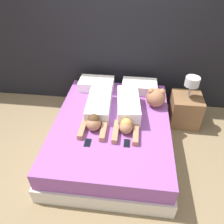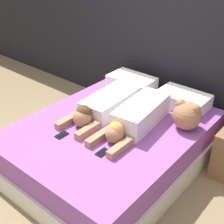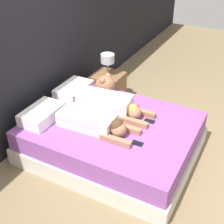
{
  "view_description": "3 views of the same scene",
  "coord_description": "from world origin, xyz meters",
  "views": [
    {
      "loc": [
        0.27,
        -2.28,
        2.46
      ],
      "look_at": [
        0.0,
        0.0,
        0.64
      ],
      "focal_mm": 35.0,
      "sensor_mm": 36.0,
      "label": 1
    },
    {
      "loc": [
        1.71,
        -2.05,
        2.2
      ],
      "look_at": [
        0.0,
        0.0,
        0.64
      ],
      "focal_mm": 50.0,
      "sensor_mm": 36.0,
      "label": 2
    },
    {
      "loc": [
        -2.86,
        -1.51,
        2.69
      ],
      "look_at": [
        0.0,
        0.0,
        0.64
      ],
      "focal_mm": 50.0,
      "sensor_mm": 36.0,
      "label": 3
    }
  ],
  "objects": [
    {
      "name": "ground_plane",
      "position": [
        0.0,
        0.0,
        0.0
      ],
      "size": [
        12.0,
        12.0,
        0.0
      ],
      "primitive_type": "plane",
      "color": "#7F6B4C"
    },
    {
      "name": "wall_back",
      "position": [
        0.0,
        1.19,
        1.3
      ],
      "size": [
        12.0,
        0.06,
        2.6
      ],
      "color": "black",
      "rests_on": "ground_plane"
    },
    {
      "name": "bed",
      "position": [
        0.0,
        0.0,
        0.24
      ],
      "size": [
        1.65,
        2.09,
        0.49
      ],
      "color": "beige",
      "rests_on": "ground_plane"
    },
    {
      "name": "pillow_head_left",
      "position": [
        -0.36,
        0.81,
        0.56
      ],
      "size": [
        0.56,
        0.35,
        0.16
      ],
      "color": "white",
      "rests_on": "bed"
    },
    {
      "name": "pillow_head_right",
      "position": [
        0.36,
        0.81,
        0.56
      ],
      "size": [
        0.56,
        0.35,
        0.16
      ],
      "color": "white",
      "rests_on": "bed"
    },
    {
      "name": "person_left",
      "position": [
        -0.22,
        0.11,
        0.58
      ],
      "size": [
        0.36,
        1.01,
        0.22
      ],
      "color": "silver",
      "rests_on": "bed"
    },
    {
      "name": "person_right",
      "position": [
        0.21,
        0.13,
        0.59
      ],
      "size": [
        0.37,
        1.03,
        0.23
      ],
      "color": "silver",
      "rests_on": "bed"
    },
    {
      "name": "cell_phone_left",
      "position": [
        -0.25,
        -0.46,
        0.49
      ],
      "size": [
        0.08,
        0.13,
        0.01
      ],
      "color": "black",
      "rests_on": "bed"
    },
    {
      "name": "cell_phone_right",
      "position": [
        0.23,
        -0.41,
        0.49
      ],
      "size": [
        0.08,
        0.13,
        0.01
      ],
      "color": "black",
      "rests_on": "bed"
    },
    {
      "name": "plush_toy",
      "position": [
        0.6,
        0.43,
        0.64
      ],
      "size": [
        0.28,
        0.28,
        0.3
      ],
      "color": "#996647",
      "rests_on": "bed"
    },
    {
      "name": "nightstand",
      "position": [
        1.13,
        0.68,
        0.28
      ],
      "size": [
        0.47,
        0.47,
        0.86
      ],
      "color": "brown",
      "rests_on": "ground_plane"
    }
  ]
}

